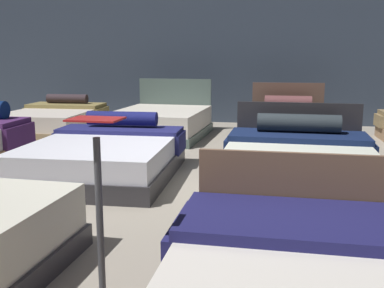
{
  "coord_description": "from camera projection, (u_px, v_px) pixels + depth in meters",
  "views": [
    {
      "loc": [
        0.99,
        -4.66,
        1.4
      ],
      "look_at": [
        -0.1,
        0.65,
        0.36
      ],
      "focal_mm": 41.92,
      "sensor_mm": 36.0,
      "label": 1
    }
  ],
  "objects": [
    {
      "name": "showroom_back_wall",
      "position": [
        239.0,
        41.0,
        9.53
      ],
      "size": [
        18.0,
        0.06,
        3.5
      ],
      "primitive_type": "cube",
      "color": "#333D4C",
      "rests_on": "ground_plane"
    },
    {
      "name": "price_sign",
      "position": [
        100.0,
        234.0,
        2.53
      ],
      "size": [
        0.28,
        0.24,
        1.08
      ],
      "color": "#3F3F44",
      "rests_on": "ground_plane"
    },
    {
      "name": "bed_6",
      "position": [
        298.0,
        163.0,
        4.98
      ],
      "size": [
        1.73,
        1.94,
        0.84
      ],
      "rotation": [
        0.0,
        0.0,
        -0.01
      ],
      "color": "#252326",
      "rests_on": "ground_plane"
    },
    {
      "name": "ground_plane",
      "position": [
        189.0,
        188.0,
        4.95
      ],
      "size": [
        18.0,
        18.0,
        0.02
      ],
      "primitive_type": "cube",
      "color": "gray"
    },
    {
      "name": "bed_5",
      "position": [
        104.0,
        157.0,
        5.35
      ],
      "size": [
        1.76,
        2.11,
        0.7
      ],
      "rotation": [
        0.0,
        0.0,
        0.05
      ],
      "color": "#2E2D30",
      "rests_on": "ground_plane"
    },
    {
      "name": "bed_10",
      "position": [
        288.0,
        127.0,
        7.72
      ],
      "size": [
        1.51,
        2.13,
        0.94
      ],
      "rotation": [
        0.0,
        0.0,
        0.02
      ],
      "color": "brown",
      "rests_on": "ground_plane"
    },
    {
      "name": "bed_8",
      "position": [
        54.0,
        120.0,
        8.55
      ],
      "size": [
        1.62,
        2.07,
        0.68
      ],
      "rotation": [
        0.0,
        0.0,
        0.05
      ],
      "color": "#8F7653",
      "rests_on": "ground_plane"
    },
    {
      "name": "bed_9",
      "position": [
        161.0,
        123.0,
        8.07
      ],
      "size": [
        1.62,
        2.04,
        0.99
      ],
      "rotation": [
        0.0,
        0.0,
        -0.03
      ],
      "color": "#4A5B54",
      "rests_on": "ground_plane"
    }
  ]
}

